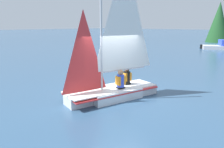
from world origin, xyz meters
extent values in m
plane|color=#2D4C6B|center=(0.00, 0.00, 0.00)|extent=(260.00, 260.00, 0.00)
cube|color=silver|center=(0.00, 0.00, 0.20)|extent=(2.37, 1.82, 0.39)
cube|color=silver|center=(-1.46, 0.34, 0.20)|extent=(1.03, 0.94, 0.39)
cube|color=silver|center=(1.46, -0.34, 0.20)|extent=(1.13, 1.34, 0.39)
cube|color=red|center=(0.00, 0.00, 0.32)|extent=(3.98, 2.21, 0.05)
cube|color=silver|center=(-1.03, 0.24, 0.41)|extent=(1.97, 1.63, 0.04)
cylinder|color=#B7B7BC|center=(-0.47, 0.11, 3.04)|extent=(0.08, 0.08, 5.30)
cylinder|color=#B7B7BC|center=(0.58, -0.14, 1.12)|extent=(2.10, 0.56, 0.07)
pyramid|color=white|center=(0.58, -0.14, 3.36)|extent=(1.99, 0.51, 4.43)
pyramid|color=red|center=(-1.17, 0.27, 1.97)|extent=(1.27, 0.34, 2.96)
cube|color=black|center=(1.95, -0.46, 0.14)|extent=(0.08, 0.05, 0.28)
cube|color=black|center=(0.25, -0.24, 0.23)|extent=(0.33, 0.30, 0.45)
cylinder|color=blue|center=(0.25, -0.24, 0.71)|extent=(0.36, 0.36, 0.50)
cube|color=orange|center=(0.25, -0.24, 0.73)|extent=(0.39, 0.33, 0.35)
sphere|color=#A87A56|center=(0.25, -0.24, 1.05)|extent=(0.22, 0.22, 0.22)
cube|color=black|center=(0.91, -0.02, 0.23)|extent=(0.33, 0.30, 0.45)
cylinder|color=black|center=(0.91, -0.02, 0.71)|extent=(0.36, 0.36, 0.50)
cube|color=orange|center=(0.91, -0.02, 0.73)|extent=(0.39, 0.33, 0.35)
sphere|color=brown|center=(0.91, -0.02, 1.05)|extent=(0.22, 0.22, 0.22)
cylinder|color=black|center=(0.91, -0.02, 1.14)|extent=(0.25, 0.25, 0.06)
cube|color=silver|center=(22.47, 2.53, 0.22)|extent=(4.35, 5.26, 0.44)
cube|color=black|center=(21.07, 4.73, 0.26)|extent=(0.33, 0.33, 0.53)
cone|color=#1E4C23|center=(33.39, 6.94, 3.33)|extent=(3.72, 3.72, 6.67)
camera|label=1|loc=(-6.16, -5.82, 2.91)|focal=35.00mm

